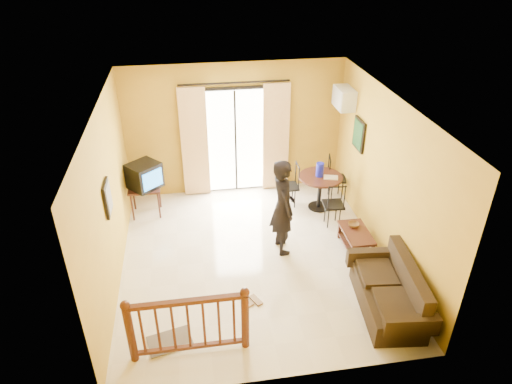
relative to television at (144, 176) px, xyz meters
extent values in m
plane|color=beige|center=(1.87, -1.76, -0.87)|extent=(5.00, 5.00, 0.00)
plane|color=white|center=(1.87, -1.76, 1.93)|extent=(5.00, 5.00, 0.00)
plane|color=#B78C23|center=(1.87, 0.74, 0.53)|extent=(4.50, 0.00, 4.50)
plane|color=#B78C23|center=(1.87, -4.26, 0.53)|extent=(4.50, 0.00, 4.50)
plane|color=#B78C23|center=(-0.38, -1.76, 0.53)|extent=(0.00, 5.00, 5.00)
plane|color=#B78C23|center=(4.12, -1.76, 0.53)|extent=(0.00, 5.00, 5.00)
cube|color=black|center=(1.87, 0.73, 0.28)|extent=(1.34, 0.03, 2.34)
cube|color=white|center=(1.87, 0.69, 0.28)|extent=(1.20, 0.04, 2.20)
cube|color=black|center=(1.87, 0.67, 0.28)|extent=(0.04, 0.02, 2.20)
cube|color=#FDF8BF|center=(1.02, 0.64, 0.33)|extent=(0.55, 0.08, 2.35)
cube|color=#FDF8BF|center=(2.72, 0.64, 0.33)|extent=(0.55, 0.08, 2.35)
cylinder|color=black|center=(1.87, 0.64, 1.55)|extent=(2.20, 0.04, 0.04)
cube|color=black|center=(-0.03, 0.00, -0.27)|extent=(0.62, 0.51, 0.04)
cylinder|color=black|center=(-0.29, -0.20, -0.57)|extent=(0.04, 0.04, 0.60)
cylinder|color=black|center=(0.22, -0.20, -0.57)|extent=(0.04, 0.04, 0.60)
cylinder|color=black|center=(-0.29, 0.21, -0.57)|extent=(0.04, 0.04, 0.60)
cylinder|color=black|center=(0.22, 0.21, -0.57)|extent=(0.04, 0.04, 0.60)
cube|color=black|center=(0.00, 0.00, 0.00)|extent=(0.75, 0.74, 0.50)
cube|color=#2887F0|center=(0.17, -0.19, 0.00)|extent=(0.35, 0.30, 0.36)
cube|color=black|center=(-0.35, -1.96, 0.68)|extent=(0.04, 0.42, 0.52)
cube|color=#5C584F|center=(-0.33, -1.96, 0.68)|extent=(0.01, 0.34, 0.44)
cylinder|color=black|center=(3.45, -0.31, -0.16)|extent=(0.88, 0.88, 0.04)
cylinder|color=black|center=(3.45, -0.31, -0.51)|extent=(0.08, 0.08, 0.71)
cylinder|color=black|center=(3.45, -0.31, -0.85)|extent=(0.43, 0.43, 0.03)
cylinder|color=#1115A8|center=(3.43, -0.30, 0.01)|extent=(0.15, 0.15, 0.28)
cube|color=beige|center=(3.63, -0.41, -0.13)|extent=(0.32, 0.25, 0.02)
cube|color=silver|center=(3.97, 0.19, 1.28)|extent=(0.30, 0.60, 0.40)
cube|color=gray|center=(3.82, 0.19, 1.28)|extent=(0.02, 0.56, 0.36)
cube|color=black|center=(4.09, -0.46, 0.78)|extent=(0.04, 0.50, 0.60)
cube|color=black|center=(4.06, -0.46, 0.78)|extent=(0.01, 0.42, 0.52)
cube|color=black|center=(3.72, -1.77, -0.53)|extent=(0.45, 0.81, 0.04)
cube|color=black|center=(3.72, -1.77, -0.76)|extent=(0.41, 0.77, 0.03)
cube|color=black|center=(3.54, -2.13, -0.70)|extent=(0.05, 0.05, 0.34)
cube|color=black|center=(3.90, -2.13, -0.70)|extent=(0.05, 0.05, 0.34)
cube|color=black|center=(3.54, -1.41, -0.70)|extent=(0.05, 0.05, 0.34)
cube|color=black|center=(3.90, -1.41, -0.70)|extent=(0.05, 0.05, 0.34)
imported|color=brown|center=(3.72, -1.60, -0.47)|extent=(0.26, 0.26, 0.06)
cube|color=black|center=(3.67, -3.28, -0.68)|extent=(0.92, 1.60, 0.38)
cube|color=black|center=(3.95, -3.28, -0.34)|extent=(0.34, 1.53, 0.52)
cube|color=black|center=(3.67, -4.03, -0.47)|extent=(0.77, 0.23, 0.29)
cube|color=black|center=(3.67, -2.54, -0.47)|extent=(0.77, 0.23, 0.29)
cube|color=black|center=(3.62, -3.62, -0.46)|extent=(0.59, 0.67, 0.10)
cube|color=black|center=(3.62, -2.95, -0.46)|extent=(0.59, 0.67, 0.10)
imported|color=black|center=(2.41, -1.57, 0.02)|extent=(0.49, 0.69, 1.77)
cylinder|color=#471E0F|center=(-0.03, -3.66, -0.41)|extent=(0.11, 0.11, 0.92)
cylinder|color=#471E0F|center=(1.47, -3.66, -0.41)|extent=(0.11, 0.11, 0.92)
sphere|color=#471E0F|center=(-0.03, -3.66, 0.10)|extent=(0.13, 0.13, 0.13)
sphere|color=#471E0F|center=(1.47, -3.66, 0.10)|extent=(0.13, 0.13, 0.13)
cube|color=#471E0F|center=(0.72, -3.66, 0.05)|extent=(1.55, 0.08, 0.06)
cube|color=#471E0F|center=(0.72, -3.66, -0.77)|extent=(1.55, 0.06, 0.05)
cube|color=#584F46|center=(0.43, -3.44, -0.86)|extent=(0.68, 0.53, 0.02)
cube|color=brown|center=(1.60, -2.82, -0.85)|extent=(0.20, 0.27, 0.03)
cube|color=brown|center=(1.74, -2.82, -0.85)|extent=(0.20, 0.27, 0.03)
camera|label=1|loc=(0.92, -8.04, 4.15)|focal=32.00mm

